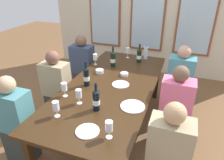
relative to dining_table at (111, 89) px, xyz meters
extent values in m
plane|color=brown|center=(0.00, 0.00, -0.68)|extent=(12.00, 12.00, 0.00)
cube|color=beige|center=(0.00, 2.25, 0.77)|extent=(4.29, 0.06, 2.90)
cube|color=brown|center=(-0.95, 2.21, 0.77)|extent=(0.72, 0.03, 1.88)
cube|color=silver|center=(-0.95, 2.19, 0.77)|extent=(0.64, 0.01, 1.80)
cube|color=brown|center=(0.00, 2.21, 0.77)|extent=(0.72, 0.03, 1.88)
cube|color=silver|center=(0.00, 2.19, 0.77)|extent=(0.64, 0.01, 1.80)
cube|color=brown|center=(0.95, 2.21, 0.77)|extent=(0.72, 0.03, 1.88)
cube|color=silver|center=(0.95, 2.19, 0.77)|extent=(0.64, 0.01, 1.80)
cube|color=#382310|center=(0.00, 0.00, 0.04)|extent=(1.09, 2.40, 0.04)
cube|color=#382310|center=(-0.45, 1.10, -0.33)|extent=(0.07, 0.07, 0.70)
cube|color=#382310|center=(0.45, 1.10, -0.33)|extent=(0.07, 0.07, 0.70)
cylinder|color=white|center=(0.11, -0.91, 0.07)|extent=(0.22, 0.22, 0.01)
cylinder|color=white|center=(0.39, -0.39, 0.07)|extent=(0.27, 0.27, 0.01)
cylinder|color=white|center=(0.12, 0.04, 0.07)|extent=(0.22, 0.22, 0.01)
cylinder|color=black|center=(-0.18, 0.57, 0.17)|extent=(0.08, 0.07, 0.22)
cone|color=black|center=(-0.18, 0.57, 0.29)|extent=(0.08, 0.07, 0.02)
cylinder|color=black|center=(-0.18, 0.57, 0.34)|extent=(0.03, 0.03, 0.08)
cylinder|color=silver|center=(-0.18, 0.57, 0.16)|extent=(0.08, 0.08, 0.06)
cylinder|color=black|center=(-0.29, -0.12, 0.18)|extent=(0.07, 0.08, 0.23)
cone|color=black|center=(-0.29, -0.12, 0.30)|extent=(0.07, 0.08, 0.02)
cylinder|color=black|center=(-0.29, -0.12, 0.35)|extent=(0.03, 0.03, 0.08)
cylinder|color=white|center=(-0.29, -0.12, 0.16)|extent=(0.08, 0.08, 0.06)
cylinder|color=black|center=(0.16, 0.88, 0.16)|extent=(0.08, 0.07, 0.20)
cone|color=black|center=(0.16, 0.88, 0.28)|extent=(0.08, 0.07, 0.02)
cylinder|color=black|center=(0.16, 0.88, 0.33)|extent=(0.03, 0.03, 0.08)
cylinder|color=white|center=(0.16, 0.88, 0.15)|extent=(0.08, 0.08, 0.06)
cylinder|color=black|center=(0.05, -0.57, 0.17)|extent=(0.08, 0.07, 0.22)
cone|color=black|center=(0.05, -0.57, 0.29)|extent=(0.08, 0.07, 0.02)
cylinder|color=black|center=(0.05, -0.57, 0.34)|extent=(0.03, 0.03, 0.08)
cylinder|color=white|center=(0.05, -0.57, 0.16)|extent=(0.08, 0.08, 0.06)
cylinder|color=white|center=(0.08, 0.32, 0.08)|extent=(0.11, 0.11, 0.04)
cylinder|color=white|center=(-0.28, 0.28, 0.09)|extent=(0.12, 0.12, 0.05)
cylinder|color=white|center=(0.23, 1.06, 0.17)|extent=(0.06, 0.06, 0.22)
cylinder|color=blue|center=(0.23, 1.06, 0.29)|extent=(0.04, 0.04, 0.02)
cylinder|color=white|center=(-0.18, -0.52, 0.06)|extent=(0.06, 0.06, 0.00)
cylinder|color=white|center=(-0.18, -0.52, 0.10)|extent=(0.01, 0.01, 0.07)
cylinder|color=white|center=(-0.18, -0.52, 0.19)|extent=(0.07, 0.07, 0.09)
cylinder|color=white|center=(0.32, -0.91, 0.06)|extent=(0.06, 0.06, 0.00)
cylinder|color=white|center=(0.32, -0.91, 0.10)|extent=(0.01, 0.01, 0.07)
cylinder|color=white|center=(0.32, -0.91, 0.19)|extent=(0.07, 0.07, 0.09)
cylinder|color=white|center=(-0.28, -0.81, 0.06)|extent=(0.06, 0.06, 0.00)
cylinder|color=white|center=(-0.28, -0.81, 0.10)|extent=(0.01, 0.01, 0.07)
cylinder|color=white|center=(-0.28, -0.81, 0.19)|extent=(0.07, 0.07, 0.09)
cylinder|color=#590C19|center=(-0.28, -0.81, 0.16)|extent=(0.06, 0.06, 0.04)
cylinder|color=white|center=(-0.07, 1.01, 0.06)|extent=(0.06, 0.06, 0.00)
cylinder|color=white|center=(-0.07, 1.01, 0.10)|extent=(0.01, 0.01, 0.07)
cylinder|color=white|center=(-0.07, 1.01, 0.19)|extent=(0.07, 0.07, 0.09)
cylinder|color=maroon|center=(-0.07, 1.01, 0.16)|extent=(0.06, 0.06, 0.03)
cylinder|color=white|center=(-0.46, 0.55, 0.06)|extent=(0.06, 0.06, 0.00)
cylinder|color=white|center=(-0.46, 0.55, 0.10)|extent=(0.01, 0.01, 0.07)
cylinder|color=white|center=(-0.46, 0.55, 0.19)|extent=(0.07, 0.07, 0.09)
cylinder|color=#590C19|center=(-0.46, 0.55, 0.16)|extent=(0.06, 0.06, 0.04)
cylinder|color=white|center=(-0.41, -0.44, 0.06)|extent=(0.06, 0.06, 0.00)
cylinder|color=white|center=(-0.41, -0.44, 0.10)|extent=(0.01, 0.01, 0.07)
cylinder|color=white|center=(-0.41, -0.44, 0.19)|extent=(0.07, 0.07, 0.09)
cube|color=#323A37|center=(-0.83, -0.84, -0.45)|extent=(0.32, 0.24, 0.45)
cube|color=teal|center=(-0.83, -0.84, 0.01)|extent=(0.38, 0.24, 0.48)
sphere|color=tan|center=(-0.83, -0.84, 0.34)|extent=(0.19, 0.19, 0.19)
cube|color=tan|center=(0.83, -0.75, 0.01)|extent=(0.38, 0.24, 0.48)
sphere|color=tan|center=(0.83, -0.75, 0.34)|extent=(0.19, 0.19, 0.19)
cube|color=#333039|center=(-0.83, 0.80, -0.45)|extent=(0.32, 0.24, 0.45)
cube|color=#354460|center=(-0.83, 0.80, 0.01)|extent=(0.38, 0.24, 0.48)
sphere|color=brown|center=(-0.83, 0.80, 0.34)|extent=(0.19, 0.19, 0.19)
cube|color=#392437|center=(0.83, 0.82, -0.45)|extent=(0.32, 0.24, 0.45)
cube|color=teal|center=(0.83, 0.82, 0.01)|extent=(0.38, 0.24, 0.48)
sphere|color=tan|center=(0.83, 0.82, 0.34)|extent=(0.19, 0.19, 0.19)
cube|color=#30332E|center=(-0.83, -0.02, -0.45)|extent=(0.32, 0.24, 0.45)
cube|color=tan|center=(-0.83, -0.02, 0.01)|extent=(0.38, 0.24, 0.48)
sphere|color=brown|center=(-0.83, -0.02, 0.34)|extent=(0.19, 0.19, 0.19)
cube|color=#353335|center=(0.83, 0.04, -0.45)|extent=(0.32, 0.24, 0.45)
cube|color=pink|center=(0.83, 0.04, 0.01)|extent=(0.38, 0.24, 0.48)
sphere|color=brown|center=(0.83, 0.04, 0.34)|extent=(0.19, 0.19, 0.19)
camera|label=1|loc=(0.82, -2.21, 1.35)|focal=33.29mm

